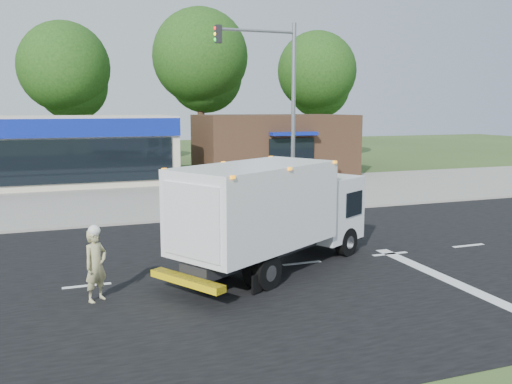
# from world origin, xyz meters

# --- Properties ---
(ground) EXTENTS (120.00, 120.00, 0.00)m
(ground) POSITION_xyz_m (0.00, 0.00, 0.00)
(ground) COLOR #385123
(ground) RESTS_ON ground
(road_asphalt) EXTENTS (60.00, 14.00, 0.02)m
(road_asphalt) POSITION_xyz_m (0.00, 0.00, 0.00)
(road_asphalt) COLOR black
(road_asphalt) RESTS_ON ground
(sidewalk) EXTENTS (60.00, 2.40, 0.12)m
(sidewalk) POSITION_xyz_m (0.00, 8.20, 0.06)
(sidewalk) COLOR gray
(sidewalk) RESTS_ON ground
(parking_apron) EXTENTS (60.00, 9.00, 0.02)m
(parking_apron) POSITION_xyz_m (0.00, 14.00, 0.01)
(parking_apron) COLOR gray
(parking_apron) RESTS_ON ground
(lane_markings) EXTENTS (55.20, 7.00, 0.01)m
(lane_markings) POSITION_xyz_m (1.35, -1.35, 0.02)
(lane_markings) COLOR silver
(lane_markings) RESTS_ON road_asphalt
(ems_box_truck) EXTENTS (6.97, 5.32, 3.04)m
(ems_box_truck) POSITION_xyz_m (-1.04, -0.26, 1.75)
(ems_box_truck) COLOR black
(ems_box_truck) RESTS_ON ground
(emergency_worker) EXTENTS (0.75, 0.71, 1.83)m
(emergency_worker) POSITION_xyz_m (-5.81, -1.17, 0.90)
(emergency_worker) COLOR tan
(emergency_worker) RESTS_ON ground
(retail_strip_mall) EXTENTS (18.00, 6.20, 4.00)m
(retail_strip_mall) POSITION_xyz_m (-9.00, 19.93, 2.01)
(retail_strip_mall) COLOR beige
(retail_strip_mall) RESTS_ON ground
(brown_storefront) EXTENTS (10.00, 6.70, 4.00)m
(brown_storefront) POSITION_xyz_m (7.00, 19.98, 2.00)
(brown_storefront) COLOR #382316
(brown_storefront) RESTS_ON ground
(traffic_signal_pole) EXTENTS (3.51, 0.25, 8.00)m
(traffic_signal_pole) POSITION_xyz_m (2.35, 7.60, 4.92)
(traffic_signal_pole) COLOR gray
(traffic_signal_pole) RESTS_ON ground
(background_trees) EXTENTS (36.77, 7.39, 12.10)m
(background_trees) POSITION_xyz_m (-0.85, 28.16, 7.38)
(background_trees) COLOR #332114
(background_trees) RESTS_ON ground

